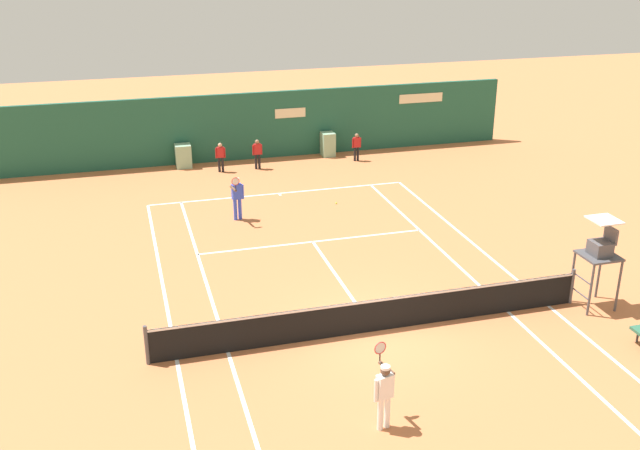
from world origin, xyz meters
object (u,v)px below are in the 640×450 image
(player_on_baseline, at_px, (237,195))
(player_near_side, at_px, (384,390))
(umpire_chair, at_px, (600,251))
(ball_kid_right_post, at_px, (257,152))
(ball_kid_left_post, at_px, (357,145))
(ball_kid_centre_post, at_px, (221,155))
(tennis_ball_by_sideline, at_px, (336,203))

(player_on_baseline, height_order, player_near_side, player_on_baseline)
(player_on_baseline, bearing_deg, umpire_chair, 121.91)
(player_near_side, relative_size, ball_kid_right_post, 1.32)
(ball_kid_left_post, xyz_separation_m, ball_kid_centre_post, (-6.38, 0.00, 0.01))
(player_near_side, height_order, tennis_ball_by_sideline, player_near_side)
(ball_kid_right_post, distance_m, tennis_ball_by_sideline, 5.84)
(player_near_side, relative_size, ball_kid_centre_post, 1.35)
(tennis_ball_by_sideline, bearing_deg, player_on_baseline, -170.84)
(tennis_ball_by_sideline, bearing_deg, ball_kid_centre_post, 124.75)
(umpire_chair, xyz_separation_m, ball_kid_right_post, (-6.69, 15.60, -0.94))
(ball_kid_centre_post, bearing_deg, ball_kid_right_post, -173.64)
(ball_kid_right_post, distance_m, ball_kid_left_post, 4.71)
(ball_kid_right_post, bearing_deg, ball_kid_left_post, 176.04)
(umpire_chair, distance_m, ball_kid_centre_post, 17.72)
(ball_kid_right_post, xyz_separation_m, ball_kid_left_post, (4.71, 0.00, -0.03))
(umpire_chair, distance_m, ball_kid_left_post, 15.76)
(ball_kid_right_post, height_order, tennis_ball_by_sideline, ball_kid_right_post)
(player_on_baseline, distance_m, ball_kid_centre_post, 6.07)
(ball_kid_left_post, relative_size, tennis_ball_by_sideline, 19.40)
(umpire_chair, distance_m, player_near_side, 8.60)
(ball_kid_left_post, height_order, tennis_ball_by_sideline, ball_kid_left_post)
(ball_kid_right_post, bearing_deg, player_on_baseline, 68.13)
(player_near_side, xyz_separation_m, ball_kid_centre_post, (-0.61, 19.24, -0.18))
(player_on_baseline, distance_m, tennis_ball_by_sideline, 4.20)
(ball_kid_right_post, height_order, ball_kid_left_post, ball_kid_right_post)
(ball_kid_right_post, xyz_separation_m, tennis_ball_by_sideline, (2.08, -5.41, -0.75))
(tennis_ball_by_sideline, bearing_deg, ball_kid_left_post, 64.06)
(player_near_side, distance_m, ball_kid_left_post, 20.09)
(tennis_ball_by_sideline, bearing_deg, player_near_side, -102.82)
(umpire_chair, height_order, ball_kid_left_post, umpire_chair)
(player_near_side, xyz_separation_m, tennis_ball_by_sideline, (3.15, 13.83, -0.92))
(umpire_chair, height_order, player_near_side, umpire_chair)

